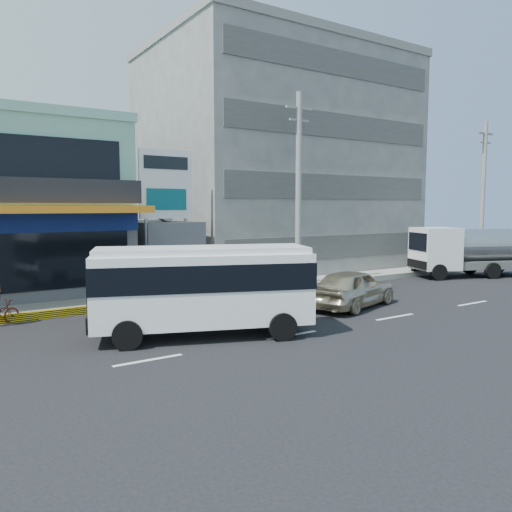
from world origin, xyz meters
The scene contains 11 objects.
ground centered at (0.00, 0.00, 0.00)m, with size 120.00×120.00×0.00m, color black.
sidewalk centered at (5.00, 9.50, 0.15)m, with size 70.00×5.00×0.30m, color gray.
concrete_building centered at (10.00, 15.00, 7.00)m, with size 16.00×12.00×14.00m, color gray.
gap_structure centered at (0.00, 12.00, 1.75)m, with size 3.00×6.00×3.50m, color #4C4C52.
satellite_dish centered at (0.00, 11.00, 3.58)m, with size 1.50×1.50×0.15m, color slate.
billboard centered at (-0.50, 9.20, 4.93)m, with size 2.60×0.18×6.90m.
utility_pole_near centered at (6.00, 7.40, 5.15)m, with size 1.60×0.30×10.00m.
utility_pole_far centered at (22.00, 7.40, 5.15)m, with size 1.60×0.30×10.00m.
minibus centered at (-2.52, 1.50, 1.76)m, with size 7.39×4.56×2.95m.
sedan centered at (4.96, 2.31, 0.82)m, with size 1.95×4.84×1.65m, color beige.
tanker_truck centered at (17.56, 5.25, 1.61)m, with size 7.91×4.85×3.01m.
Camera 1 is at (-9.86, -12.93, 4.25)m, focal length 35.00 mm.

